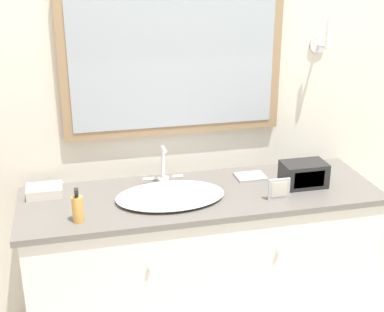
# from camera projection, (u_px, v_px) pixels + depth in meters

# --- Properties ---
(wall_back) EXTENTS (8.00, 0.18, 2.55)m
(wall_back) POSITION_uv_depth(u_px,v_px,m) (187.00, 93.00, 2.75)
(wall_back) COLOR silver
(wall_back) RESTS_ON ground_plane
(vanity_counter) EXTENTS (1.76, 0.56, 0.85)m
(vanity_counter) POSITION_uv_depth(u_px,v_px,m) (201.00, 267.00, 2.78)
(vanity_counter) COLOR silver
(vanity_counter) RESTS_ON ground_plane
(sink_basin) EXTENTS (0.53, 0.39, 0.21)m
(sink_basin) POSITION_uv_depth(u_px,v_px,m) (170.00, 195.00, 2.57)
(sink_basin) COLOR white
(sink_basin) RESTS_ON vanity_counter
(soap_bottle) EXTENTS (0.05, 0.05, 0.16)m
(soap_bottle) POSITION_uv_depth(u_px,v_px,m) (78.00, 208.00, 2.33)
(soap_bottle) COLOR gold
(soap_bottle) RESTS_ON vanity_counter
(appliance_box) EXTENTS (0.22, 0.14, 0.12)m
(appliance_box) POSITION_uv_depth(u_px,v_px,m) (304.00, 174.00, 2.69)
(appliance_box) COLOR black
(appliance_box) RESTS_ON vanity_counter
(picture_frame) EXTENTS (0.11, 0.01, 0.10)m
(picture_frame) POSITION_uv_depth(u_px,v_px,m) (279.00, 189.00, 2.55)
(picture_frame) COLOR #B2B2B7
(picture_frame) RESTS_ON vanity_counter
(hand_towel_near_sink) EXTENTS (0.17, 0.12, 0.05)m
(hand_towel_near_sink) POSITION_uv_depth(u_px,v_px,m) (45.00, 191.00, 2.59)
(hand_towel_near_sink) COLOR silver
(hand_towel_near_sink) RESTS_ON vanity_counter
(hand_towel_far_corner) EXTENTS (0.15, 0.11, 0.03)m
(hand_towel_far_corner) POSITION_uv_depth(u_px,v_px,m) (314.00, 168.00, 2.89)
(hand_towel_far_corner) COLOR #A8B7C6
(hand_towel_far_corner) RESTS_ON vanity_counter
(metal_tray) EXTENTS (0.15, 0.12, 0.01)m
(metal_tray) POSITION_uv_depth(u_px,v_px,m) (250.00, 176.00, 2.81)
(metal_tray) COLOR #ADADB2
(metal_tray) RESTS_ON vanity_counter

